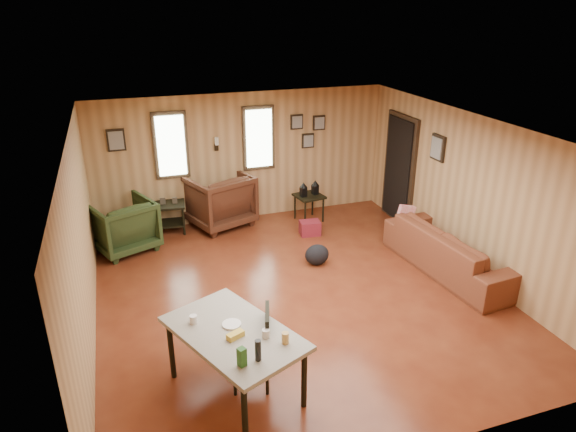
{
  "coord_description": "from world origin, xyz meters",
  "views": [
    {
      "loc": [
        -2.19,
        -6.01,
        3.9
      ],
      "look_at": [
        0.0,
        0.4,
        1.05
      ],
      "focal_mm": 32.0,
      "sensor_mm": 36.0,
      "label": 1
    }
  ],
  "objects_px": {
    "recliner_brown": "(219,197)",
    "side_table": "(309,194)",
    "recliner_green": "(123,223)",
    "sofa": "(454,243)",
    "end_table": "(170,213)",
    "dining_table": "(234,337)"
  },
  "relations": [
    {
      "from": "sofa",
      "to": "recliner_green",
      "type": "relative_size",
      "value": 2.48
    },
    {
      "from": "recliner_green",
      "to": "side_table",
      "type": "xyz_separation_m",
      "value": [
        3.39,
        0.17,
        0.05
      ]
    },
    {
      "from": "recliner_green",
      "to": "side_table",
      "type": "distance_m",
      "value": 3.39
    },
    {
      "from": "recliner_brown",
      "to": "side_table",
      "type": "relative_size",
      "value": 1.38
    },
    {
      "from": "recliner_brown",
      "to": "dining_table",
      "type": "height_order",
      "value": "recliner_brown"
    },
    {
      "from": "recliner_brown",
      "to": "end_table",
      "type": "xyz_separation_m",
      "value": [
        -0.9,
        -0.04,
        -0.17
      ]
    },
    {
      "from": "sofa",
      "to": "recliner_brown",
      "type": "distance_m",
      "value": 4.23
    },
    {
      "from": "side_table",
      "to": "dining_table",
      "type": "bearing_deg",
      "value": -120.3
    },
    {
      "from": "recliner_brown",
      "to": "recliner_green",
      "type": "height_order",
      "value": "recliner_brown"
    },
    {
      "from": "dining_table",
      "to": "side_table",
      "type": "bearing_deg",
      "value": 36.12
    },
    {
      "from": "recliner_brown",
      "to": "side_table",
      "type": "bearing_deg",
      "value": 147.83
    },
    {
      "from": "dining_table",
      "to": "end_table",
      "type": "bearing_deg",
      "value": 68.25
    },
    {
      "from": "end_table",
      "to": "side_table",
      "type": "xyz_separation_m",
      "value": [
        2.56,
        -0.31,
        0.16
      ]
    },
    {
      "from": "recliner_brown",
      "to": "dining_table",
      "type": "xyz_separation_m",
      "value": [
        -0.75,
        -4.48,
        0.16
      ]
    },
    {
      "from": "sofa",
      "to": "dining_table",
      "type": "xyz_separation_m",
      "value": [
        -3.8,
        -1.55,
        0.23
      ]
    },
    {
      "from": "sofa",
      "to": "side_table",
      "type": "distance_m",
      "value": 2.93
    },
    {
      "from": "sofa",
      "to": "recliner_brown",
      "type": "height_order",
      "value": "recliner_brown"
    },
    {
      "from": "recliner_green",
      "to": "side_table",
      "type": "height_order",
      "value": "recliner_green"
    },
    {
      "from": "recliner_brown",
      "to": "side_table",
      "type": "height_order",
      "value": "recliner_brown"
    },
    {
      "from": "sofa",
      "to": "end_table",
      "type": "bearing_deg",
      "value": 48.7
    },
    {
      "from": "dining_table",
      "to": "recliner_brown",
      "type": "bearing_deg",
      "value": 56.87
    },
    {
      "from": "end_table",
      "to": "side_table",
      "type": "distance_m",
      "value": 2.58
    }
  ]
}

